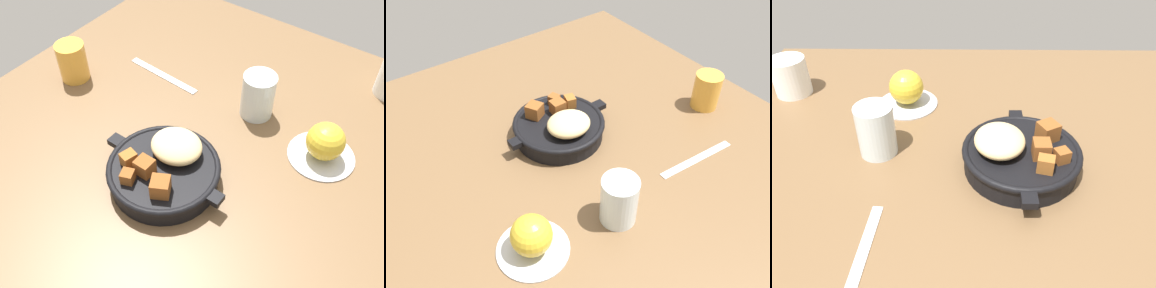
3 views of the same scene
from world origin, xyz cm
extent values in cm
cube|color=brown|center=(0.00, 0.00, -1.20)|extent=(95.60, 102.33, 2.40)
cylinder|color=black|center=(-0.16, -7.41, 2.00)|extent=(19.11, 19.11, 4.00)
torus|color=black|center=(-0.16, -7.41, 3.68)|extent=(19.92, 19.92, 1.20)
cube|color=black|center=(10.61, -7.41, 3.40)|extent=(2.64, 2.40, 1.20)
cube|color=black|center=(-10.92, -7.41, 3.40)|extent=(2.64, 2.40, 1.20)
ellipsoid|color=#DBBC7F|center=(0.37, -3.64, 5.84)|extent=(9.30, 8.33, 3.66)
cube|color=#935623|center=(-5.14, -10.41, 5.28)|extent=(2.67, 2.99, 2.55)
cube|color=brown|center=(-1.71, -10.22, 5.46)|extent=(2.92, 2.77, 2.90)
cube|color=brown|center=(-2.83, -13.30, 5.09)|extent=(2.72, 2.78, 2.17)
cube|color=brown|center=(3.09, -11.98, 5.54)|extent=(4.17, 4.19, 3.07)
cylinder|color=#B7BABF|center=(20.14, 14.29, 0.30)|extent=(12.51, 12.51, 0.60)
sphere|color=gold|center=(20.14, 14.29, 4.14)|extent=(7.09, 7.09, 7.09)
cube|color=silver|center=(-18.71, 15.73, 0.18)|extent=(18.64, 2.77, 0.36)
cylinder|color=silver|center=(4.20, 17.43, 4.67)|extent=(6.64, 6.64, 9.35)
cylinder|color=gold|center=(-34.19, 3.89, 4.27)|extent=(6.28, 6.28, 8.55)
camera|label=1|loc=(31.97, -43.09, 61.76)|focal=40.73mm
camera|label=2|loc=(37.82, 51.18, 60.62)|focal=39.09mm
camera|label=3|loc=(-50.65, 1.51, 44.40)|focal=36.73mm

